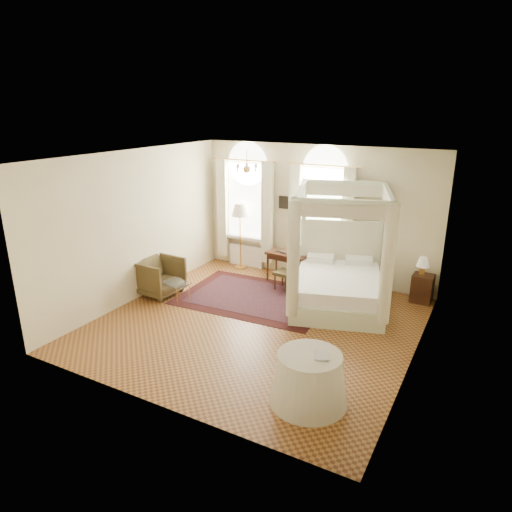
{
  "coord_description": "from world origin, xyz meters",
  "views": [
    {
      "loc": [
        3.95,
        -7.27,
        4.18
      ],
      "look_at": [
        -0.24,
        0.4,
        1.27
      ],
      "focal_mm": 32.0,
      "sensor_mm": 36.0,
      "label": 1
    }
  ],
  "objects": [
    {
      "name": "chandelier",
      "position": [
        -0.9,
        1.2,
        2.91
      ],
      "size": [
        0.51,
        0.45,
        0.5
      ],
      "color": "gold",
      "rests_on": "room_walls"
    },
    {
      "name": "side_table",
      "position": [
        1.88,
        -1.87,
        0.39
      ],
      "size": [
        1.15,
        1.15,
        0.79
      ],
      "color": "#ECE7CD",
      "rests_on": "ground"
    },
    {
      "name": "book",
      "position": [
        1.95,
        -1.86,
        0.8
      ],
      "size": [
        0.28,
        0.32,
        0.03
      ],
      "primitive_type": "imported",
      "rotation": [
        0.0,
        0.0,
        0.33
      ],
      "color": "black",
      "rests_on": "side_table"
    },
    {
      "name": "canopy_bed",
      "position": [
        1.14,
        1.57,
        0.59
      ],
      "size": [
        2.54,
        2.83,
        2.57
      ],
      "color": "beige",
      "rests_on": "ground"
    },
    {
      "name": "nightstand",
      "position": [
        2.7,
        2.7,
        0.32
      ],
      "size": [
        0.45,
        0.41,
        0.63
      ],
      "primitive_type": "cube",
      "rotation": [
        0.0,
        0.0,
        -0.03
      ],
      "color": "#391E0F",
      "rests_on": "ground"
    },
    {
      "name": "window_right",
      "position": [
        0.2,
        2.87,
        1.49
      ],
      "size": [
        1.62,
        0.27,
        3.29
      ],
      "color": "white",
      "rests_on": "room_walls"
    },
    {
      "name": "room_walls",
      "position": [
        0.0,
        0.0,
        1.98
      ],
      "size": [
        6.0,
        6.0,
        6.0
      ],
      "color": "#F5EBBB",
      "rests_on": "ground"
    },
    {
      "name": "oriental_rug",
      "position": [
        -0.67,
        1.12,
        0.01
      ],
      "size": [
        3.4,
        2.53,
        0.01
      ],
      "color": "#380F0D",
      "rests_on": "ground"
    },
    {
      "name": "coffee_table",
      "position": [
        -2.17,
        0.19,
        0.37
      ],
      "size": [
        0.69,
        0.57,
        0.41
      ],
      "color": "white",
      "rests_on": "ground"
    },
    {
      "name": "stool",
      "position": [
        -0.28,
        1.86,
        0.38
      ],
      "size": [
        0.47,
        0.47,
        0.46
      ],
      "color": "#3F341B",
      "rests_on": "ground"
    },
    {
      "name": "laptop",
      "position": [
        -0.54,
        2.37,
        0.78
      ],
      "size": [
        0.43,
        0.36,
        0.03
      ],
      "primitive_type": "imported",
      "rotation": [
        0.0,
        0.0,
        2.74
      ],
      "color": "black",
      "rests_on": "writing_desk"
    },
    {
      "name": "armchair",
      "position": [
        -2.7,
        0.25,
        0.43
      ],
      "size": [
        0.98,
        0.95,
        0.86
      ],
      "primitive_type": "imported",
      "rotation": [
        0.0,
        0.0,
        1.53
      ],
      "color": "#4A3B20",
      "rests_on": "ground"
    },
    {
      "name": "wall_pictures",
      "position": [
        0.09,
        2.97,
        1.89
      ],
      "size": [
        2.54,
        0.03,
        0.39
      ],
      "color": "black",
      "rests_on": "room_walls"
    },
    {
      "name": "nightstand_lamp",
      "position": [
        2.65,
        2.72,
        0.9
      ],
      "size": [
        0.27,
        0.27,
        0.4
      ],
      "color": "gold",
      "rests_on": "nightstand"
    },
    {
      "name": "writing_desk",
      "position": [
        -0.42,
        2.34,
        0.66
      ],
      "size": [
        1.07,
        0.63,
        0.77
      ],
      "color": "#391E0F",
      "rests_on": "ground"
    },
    {
      "name": "ground",
      "position": [
        0.0,
        0.0,
        0.0
      ],
      "size": [
        6.0,
        6.0,
        0.0
      ],
      "primitive_type": "plane",
      "color": "#96602B",
      "rests_on": "ground"
    },
    {
      "name": "window_left",
      "position": [
        -1.9,
        2.87,
        1.49
      ],
      "size": [
        1.62,
        0.27,
        3.29
      ],
      "color": "white",
      "rests_on": "room_walls"
    },
    {
      "name": "floor_lamp",
      "position": [
        -1.97,
        2.7,
        1.5
      ],
      "size": [
        0.45,
        0.45,
        1.76
      ],
      "color": "gold",
      "rests_on": "ground"
    }
  ]
}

